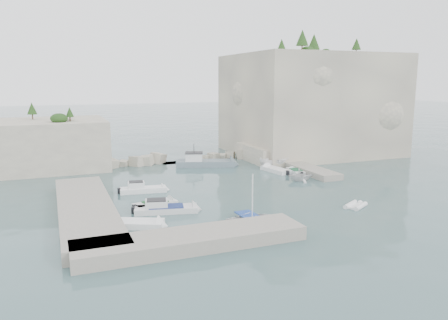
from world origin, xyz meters
name	(u,v)px	position (x,y,z in m)	size (l,w,h in m)	color
ground	(244,195)	(0.00, 0.00, 0.00)	(400.00, 400.00, 0.00)	#3F5E5F
cliff_east	(310,104)	(23.00, 23.00, 8.50)	(26.00, 22.00, 17.00)	beige
cliff_terrace	(272,153)	(13.00, 18.00, 1.25)	(8.00, 10.00, 2.50)	beige
outcrop_west	(49,144)	(-20.00, 25.00, 3.50)	(16.00, 14.00, 7.00)	beige
quay_west	(86,209)	(-17.00, -1.00, 0.55)	(5.00, 24.00, 1.10)	#9E9689
quay_south	(192,240)	(-10.00, -12.50, 0.55)	(18.00, 4.00, 1.10)	#9E9689
ledge_east	(301,167)	(13.50, 10.00, 0.40)	(3.00, 16.00, 0.80)	#9E9689
breakwater	(180,158)	(-1.00, 22.00, 0.70)	(28.00, 3.00, 1.40)	beige
motorboat_d	(166,212)	(-9.65, -2.95, 0.00)	(6.68, 1.99, 1.40)	silver
motorboat_a	(143,192)	(-10.18, 5.57, 0.00)	(5.73, 1.70, 1.40)	white
motorboat_e	(139,227)	(-12.95, -6.32, 0.00)	(4.70, 1.92, 0.70)	white
motorboat_c	(155,207)	(-10.26, -0.96, 0.00)	(4.78, 1.74, 0.70)	silver
rowboat	(252,223)	(-3.21, -8.97, 0.00)	(3.35, 4.69, 0.97)	silver
inflatable_dinghy	(355,207)	(8.61, -8.45, 0.00)	(2.82, 1.37, 0.44)	white
tender_east_a	(300,181)	(9.70, 3.91, 0.00)	(2.84, 3.30, 1.74)	silver
tender_east_b	(296,174)	(11.35, 7.80, 0.00)	(4.05, 1.38, 0.70)	silver
tender_east_c	(276,172)	(9.39, 9.93, 0.00)	(5.49, 1.78, 0.70)	white
tender_east_d	(275,167)	(10.78, 12.84, 0.00)	(1.77, 4.72, 1.82)	white
work_boat	(206,166)	(1.66, 17.61, 0.00)	(9.60, 2.84, 2.20)	slate
rowboat_mast	(252,195)	(-3.21, -8.97, 2.59)	(0.10, 0.10, 4.20)	white
vegetation	(281,49)	(17.83, 24.40, 17.93)	(53.48, 13.88, 13.40)	#1E4219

